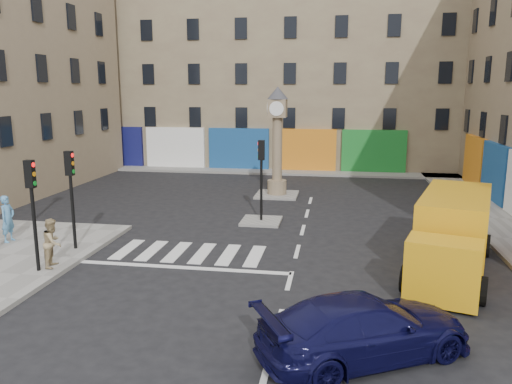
% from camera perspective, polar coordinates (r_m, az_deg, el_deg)
% --- Properties ---
extents(ground, '(120.00, 120.00, 0.00)m').
position_cam_1_polar(ground, '(15.44, 3.50, -11.45)').
color(ground, black).
rests_on(ground, ground).
extents(sidewalk_right, '(2.60, 30.00, 0.15)m').
position_cam_1_polar(sidewalk_right, '(25.92, 25.45, -2.85)').
color(sidewalk_right, gray).
rests_on(sidewalk_right, ground).
extents(sidewalk_far, '(32.00, 2.40, 0.15)m').
position_cam_1_polar(sidewalk_far, '(37.22, 0.87, 2.39)').
color(sidewalk_far, gray).
rests_on(sidewalk_far, ground).
extents(island_near, '(1.80, 1.80, 0.12)m').
position_cam_1_polar(island_near, '(23.18, 0.60, -3.34)').
color(island_near, gray).
rests_on(island_near, ground).
extents(island_far, '(2.40, 2.40, 0.12)m').
position_cam_1_polar(island_far, '(28.97, 2.40, -0.31)').
color(island_far, gray).
rests_on(island_far, ground).
extents(building_far, '(32.00, 10.00, 17.00)m').
position_cam_1_polar(building_far, '(42.56, 2.09, 14.92)').
color(building_far, gray).
rests_on(building_far, ground).
extents(traffic_light_left_near, '(0.28, 0.22, 3.70)m').
position_cam_1_polar(traffic_light_left_near, '(17.64, -24.22, -0.61)').
color(traffic_light_left_near, black).
rests_on(traffic_light_left_near, sidewalk_left).
extents(traffic_light_left_far, '(0.28, 0.22, 3.70)m').
position_cam_1_polar(traffic_light_left_far, '(19.64, -20.41, 0.85)').
color(traffic_light_left_far, black).
rests_on(traffic_light_left_far, sidewalk_left).
extents(traffic_light_island, '(0.28, 0.22, 3.70)m').
position_cam_1_polar(traffic_light_island, '(22.66, 0.61, 2.85)').
color(traffic_light_island, black).
rests_on(traffic_light_island, island_near).
extents(clock_pillar, '(1.20, 1.20, 6.10)m').
position_cam_1_polar(clock_pillar, '(28.45, 2.46, 6.58)').
color(clock_pillar, '#887559').
rests_on(clock_pillar, island_far).
extents(navy_sedan, '(5.41, 4.29, 1.47)m').
position_cam_1_polar(navy_sedan, '(12.02, 12.34, -14.88)').
color(navy_sedan, black).
rests_on(navy_sedan, ground).
extents(yellow_van, '(3.94, 7.28, 2.54)m').
position_cam_1_polar(yellow_van, '(18.15, 21.54, -4.49)').
color(yellow_van, orange).
rests_on(yellow_van, ground).
extents(pedestrian_blue, '(0.48, 0.70, 1.85)m').
position_cam_1_polar(pedestrian_blue, '(21.89, -26.51, -2.74)').
color(pedestrian_blue, '#508AB8').
rests_on(pedestrian_blue, sidewalk_left).
extents(pedestrian_tan, '(0.78, 0.92, 1.67)m').
position_cam_1_polar(pedestrian_tan, '(18.24, -22.21, -5.37)').
color(pedestrian_tan, tan).
rests_on(pedestrian_tan, sidewalk_left).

